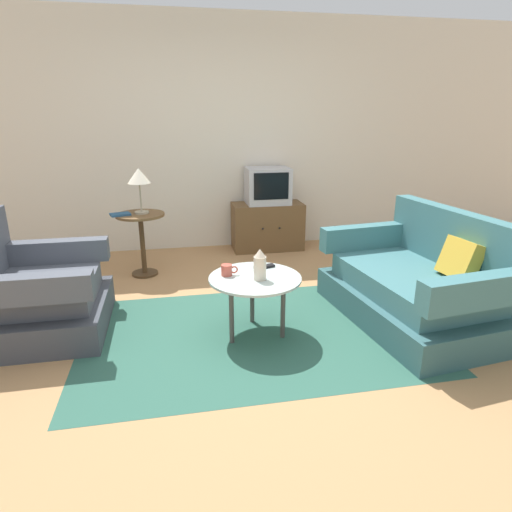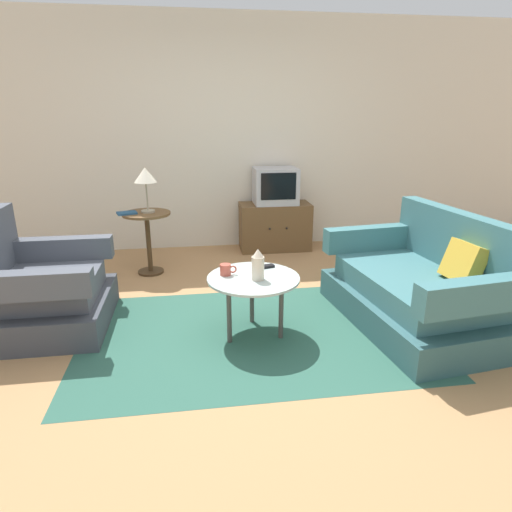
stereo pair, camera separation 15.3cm
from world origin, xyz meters
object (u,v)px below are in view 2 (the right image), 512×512
Objects in this scene: table_lamp at (145,177)px; book at (127,213)px; mug at (226,270)px; armchair at (38,292)px; tv_remote_dark at (264,267)px; coffee_table at (254,283)px; vase at (258,265)px; television at (275,186)px; side_table at (148,230)px; couch at (420,289)px; tv_stand at (275,226)px.

book is (-0.20, -0.05, -0.35)m from table_lamp.
table_lamp is 3.57× the size of mug.
table_lamp reaches higher than mug.
armchair is 1.55m from table_lamp.
mug reaches higher than tv_remote_dark.
armchair is 1.44× the size of coffee_table.
vase is (0.02, -0.06, 0.16)m from coffee_table.
armchair is 1.75m from vase.
tv_remote_dark is 1.76m from book.
vase reaches higher than coffee_table.
television is 2.34× the size of book.
coffee_table is 1.75m from side_table.
table_lamp reaches higher than couch.
television is 4.06× the size of mug.
armchair is at bearing -123.95° from side_table.
side_table is at bearing 49.36° from couch.
table_lamp reaches higher than tv_remote_dark.
television is 2.29m from vase.
couch is at bearing -34.14° from table_lamp.
side_table reaches higher than tv_remote_dark.
armchair reaches higher than book.
tv_stand is 0.50m from television.
mug is (0.69, -1.43, 0.05)m from side_table.
couch is 2.69m from side_table.
couch reaches higher than book.
tv_stand is at bearing -90.00° from television.
coffee_table is 0.81× the size of tv_stand.
vase is at bearing 75.19° from armchair.
mug is (0.68, -1.44, -0.50)m from table_lamp.
television is at bearing 76.17° from vase.
armchair is 1.28m from book.
tv_stand is at bearing 23.78° from table_lamp.
coffee_table is 3.94× the size of tv_remote_dark.
book reaches higher than tv_remote_dark.
vase is 1.88m from book.
vase is 1.06× the size of book.
vase is (-0.55, -2.22, -0.20)m from television.
book is at bearing 122.36° from mug.
couch is at bearing -23.68° from tv_remote_dark.
tv_stand is at bearing 75.16° from coffee_table.
television reaches higher than mug.
side_table is at bearing 145.82° from armchair.
table_lamp is (-0.87, 1.51, 0.59)m from coffee_table.
couch is 1.35m from vase.
couch is 7.33× the size of book.
tv_remote_dark is (0.11, 0.18, 0.06)m from coffee_table.
table_lamp is at bearing -155.96° from television.
armchair is 1.78m from tv_remote_dark.
armchair is 4.25× the size of vase.
couch reaches higher than tv_stand.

